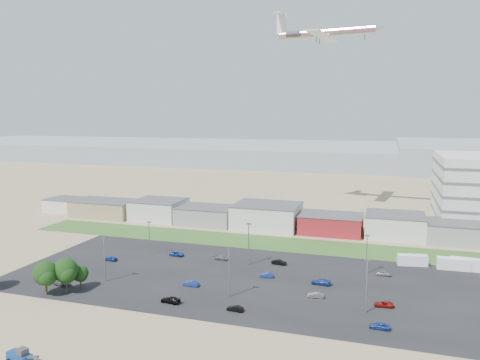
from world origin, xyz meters
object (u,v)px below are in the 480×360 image
at_px(parked_car_0, 384,304).
at_px(parked_car_10, 62,283).
at_px(parked_car_11, 279,262).
at_px(parked_car_13, 235,308).
at_px(telehandler, 19,356).
at_px(parked_car_1, 316,295).
at_px(parked_car_8, 384,273).
at_px(parked_car_6, 222,258).
at_px(airliner, 326,33).
at_px(box_trailer_a, 412,260).
at_px(parked_car_3, 171,300).
at_px(parked_car_7, 267,275).
at_px(parked_car_2, 380,326).
at_px(parked_car_4, 191,283).
at_px(parked_car_12, 321,282).
at_px(parked_car_9, 177,254).
at_px(parked_car_5, 111,258).

distance_m(parked_car_0, parked_car_10, 70.75).
bearing_deg(parked_car_11, parked_car_13, -176.77).
relative_size(telehandler, parked_car_0, 1.77).
relative_size(parked_car_1, parked_car_8, 1.01).
xyz_separation_m(parked_car_6, parked_car_8, (41.65, -0.01, -0.01)).
height_order(airliner, parked_car_11, airliner).
distance_m(box_trailer_a, parked_car_1, 35.88).
relative_size(parked_car_0, parked_car_10, 0.89).
distance_m(airliner, parked_car_3, 125.82).
distance_m(parked_car_6, parked_car_13, 33.46).
bearing_deg(telehandler, parked_car_0, 50.05).
bearing_deg(parked_car_7, parked_car_2, 46.78).
relative_size(airliner, parked_car_4, 12.20).
distance_m(parked_car_0, parked_car_11, 33.06).
height_order(parked_car_10, parked_car_12, parked_car_12).
xyz_separation_m(telehandler, parked_car_0, (53.70, 40.40, -0.90)).
height_order(telehandler, parked_car_0, telehandler).
relative_size(parked_car_2, parked_car_9, 0.90).
bearing_deg(parked_car_9, parked_car_12, -99.06).
relative_size(airliner, parked_car_2, 12.34).
xyz_separation_m(telehandler, parked_car_8, (53.51, 59.73, -0.86)).
distance_m(parked_car_5, parked_car_12, 56.02).
bearing_deg(box_trailer_a, parked_car_1, -134.31).
height_order(parked_car_8, parked_car_12, parked_car_12).
height_order(parked_car_1, parked_car_5, parked_car_5).
xyz_separation_m(airliner, parked_car_13, (-2.96, -103.48, -69.44)).
bearing_deg(parked_car_10, parked_car_7, -59.28).
distance_m(parked_car_0, parked_car_13, 30.19).
distance_m(parked_car_2, parked_car_7, 33.22).
height_order(parked_car_2, parked_car_12, parked_car_12).
bearing_deg(parked_car_11, parked_car_7, -177.08).
height_order(parked_car_6, parked_car_11, parked_car_11).
bearing_deg(airliner, parked_car_9, -104.13).
relative_size(parked_car_0, parked_car_11, 1.01).
relative_size(parked_car_2, parked_car_13, 1.10).
bearing_deg(parked_car_3, parked_car_6, -174.01).
height_order(parked_car_6, parked_car_12, parked_car_12).
bearing_deg(box_trailer_a, parked_car_13, -139.53).
bearing_deg(telehandler, parked_car_6, 91.87).
distance_m(parked_car_2, parked_car_12, 23.49).
bearing_deg(parked_car_13, parked_car_7, -177.80).
bearing_deg(parked_car_3, telehandler, -15.22).
bearing_deg(parked_car_6, parked_car_10, 140.75).
bearing_deg(parked_car_4, parked_car_7, 128.06).
height_order(parked_car_7, parked_car_9, parked_car_9).
height_order(telehandler, box_trailer_a, telehandler).
xyz_separation_m(parked_car_2, parked_car_12, (-13.32, 19.35, 0.01)).
height_order(airliner, parked_car_12, airliner).
bearing_deg(telehandler, parked_car_4, 86.40).
relative_size(airliner, parked_car_0, 11.73).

